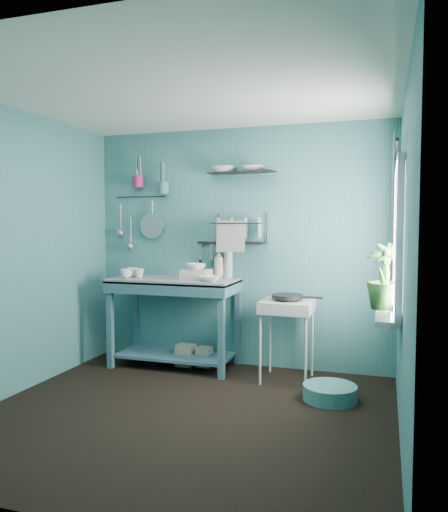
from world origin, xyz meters
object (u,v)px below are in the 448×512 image
(hotplate_stand, at_px, (287,340))
(storage_tin_small, at_px, (204,357))
(water_bottle, at_px, (228,264))
(utensil_cup_magenta, at_px, (138,182))
(mug_mid, at_px, (139,273))
(dish_rack, at_px, (239,228))
(potted_plant, at_px, (385,276))
(mug_right, at_px, (132,272))
(floor_basin, at_px, (330,393))
(frying_pan, at_px, (287,296))
(wash_tub, at_px, (196,274))
(utensil_cup_teal, at_px, (164,188))
(mug_left, at_px, (126,274))
(soap_bottle, at_px, (219,263))
(work_counter, at_px, (175,322))
(storage_tin_large, at_px, (186,355))
(colander, at_px, (152,226))

(hotplate_stand, xyz_separation_m, storage_tin_small, (-0.91, 0.20, -0.29))
(water_bottle, distance_m, utensil_cup_magenta, 1.37)
(mug_mid, relative_size, hotplate_stand, 0.13)
(dish_rack, distance_m, potted_plant, 1.71)
(mug_right, bearing_deg, floor_basin, -14.11)
(hotplate_stand, xyz_separation_m, frying_pan, (0.00, 0.00, 0.42))
(dish_rack, bearing_deg, wash_tub, -167.39)
(utensil_cup_teal, bearing_deg, floor_basin, -21.62)
(mug_left, relative_size, water_bottle, 0.44)
(wash_tub, relative_size, dish_rack, 0.51)
(soap_bottle, relative_size, potted_plant, 0.57)
(work_counter, height_order, mug_mid, mug_mid)
(work_counter, height_order, storage_tin_small, work_counter)
(mug_mid, height_order, storage_tin_large, mug_mid)
(soap_bottle, height_order, hotplate_stand, soap_bottle)
(storage_tin_large, relative_size, floor_basin, 0.48)
(utensil_cup_magenta, xyz_separation_m, floor_basin, (2.18, -0.74, -1.90))
(mug_right, xyz_separation_m, storage_tin_small, (0.80, 0.08, -0.88))
(floor_basin, bearing_deg, mug_mid, 166.68)
(storage_tin_large, bearing_deg, mug_right, -175.24)
(soap_bottle, xyz_separation_m, utensil_cup_teal, (-0.63, -0.00, 0.81))
(utensil_cup_magenta, relative_size, storage_tin_large, 0.59)
(work_counter, distance_m, mug_right, 0.72)
(mug_right, bearing_deg, storage_tin_small, 5.71)
(mug_left, bearing_deg, wash_tub, 10.86)
(work_counter, distance_m, colander, 1.10)
(work_counter, bearing_deg, dish_rack, 0.79)
(work_counter, relative_size, frying_pan, 4.38)
(frying_pan, bearing_deg, mug_right, 176.12)
(potted_plant, height_order, floor_basin, potted_plant)
(potted_plant, bearing_deg, hotplate_stand, 146.74)
(mug_mid, bearing_deg, colander, 87.84)
(frying_pan, distance_m, potted_plant, 1.09)
(hotplate_stand, bearing_deg, dish_rack, 157.73)
(utensil_cup_magenta, distance_m, storage_tin_large, 1.96)
(mug_mid, xyz_separation_m, dish_rack, (1.04, 0.21, 0.48))
(work_counter, xyz_separation_m, soap_bottle, (0.42, 0.20, 0.62))
(colander, height_order, floor_basin, colander)
(utensil_cup_teal, relative_size, floor_basin, 0.28)
(storage_tin_large, bearing_deg, frying_pan, -8.48)
(frying_pan, height_order, utensil_cup_teal, utensil_cup_teal)
(mug_right, distance_m, potted_plant, 2.69)
(mug_mid, xyz_separation_m, colander, (0.01, 0.29, 0.50))
(water_bottle, bearing_deg, frying_pan, -25.83)
(soap_bottle, relative_size, colander, 1.07)
(colander, bearing_deg, storage_tin_small, -12.59)
(water_bottle, xyz_separation_m, utensil_cup_magenta, (-1.04, -0.02, 0.89))
(storage_tin_small, bearing_deg, colander, 167.41)
(wash_tub, bearing_deg, mug_mid, -176.37)
(dish_rack, height_order, storage_tin_large, dish_rack)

